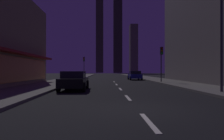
# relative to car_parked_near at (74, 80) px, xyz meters

# --- Properties ---
(ground_plane) EXTENTS (78.00, 136.00, 0.10)m
(ground_plane) POSITION_rel_car_parked_near_xyz_m (3.60, 24.39, -0.79)
(ground_plane) COLOR black
(sidewalk_right) EXTENTS (4.00, 76.00, 0.15)m
(sidewalk_right) POSITION_rel_car_parked_near_xyz_m (10.60, 24.39, -0.67)
(sidewalk_right) COLOR #605E59
(sidewalk_right) RESTS_ON ground
(sidewalk_left) EXTENTS (4.00, 76.00, 0.15)m
(sidewalk_left) POSITION_rel_car_parked_near_xyz_m (-3.40, 24.39, -0.67)
(sidewalk_left) COLOR #605E59
(sidewalk_left) RESTS_ON ground
(lane_marking_center) EXTENTS (0.16, 23.00, 0.01)m
(lane_marking_center) POSITION_rel_car_parked_near_xyz_m (3.60, 0.79, -0.73)
(lane_marking_center) COLOR silver
(lane_marking_center) RESTS_ON ground
(skyscraper_distant_tall) EXTENTS (5.06, 7.77, 64.48)m
(skyscraper_distant_tall) POSITION_rel_car_parked_near_xyz_m (-1.02, 125.57, 31.50)
(skyscraper_distant_tall) COLOR #413E31
(skyscraper_distant_tall) RESTS_ON ground
(skyscraper_distant_mid) EXTENTS (5.20, 6.46, 65.60)m
(skyscraper_distant_mid) POSITION_rel_car_parked_near_xyz_m (10.56, 108.73, 32.06)
(skyscraper_distant_mid) COLOR #353227
(skyscraper_distant_mid) RESTS_ON ground
(skyscraper_distant_short) EXTENTS (5.68, 8.01, 35.76)m
(skyscraper_distant_short) POSITION_rel_car_parked_near_xyz_m (24.15, 134.18, 17.14)
(skyscraper_distant_short) COLOR #5F5A47
(skyscraper_distant_short) RESTS_ON ground
(car_parked_near) EXTENTS (1.98, 4.24, 1.45)m
(car_parked_near) POSITION_rel_car_parked_near_xyz_m (0.00, 0.00, 0.00)
(car_parked_near) COLOR black
(car_parked_near) RESTS_ON ground
(car_parked_far) EXTENTS (1.98, 4.24, 1.45)m
(car_parked_far) POSITION_rel_car_parked_near_xyz_m (7.20, 16.72, 0.00)
(car_parked_far) COLOR navy
(car_parked_far) RESTS_ON ground
(fire_hydrant_far_left) EXTENTS (0.42, 0.30, 0.65)m
(fire_hydrant_far_left) POSITION_rel_car_parked_near_xyz_m (-2.30, 10.88, -0.29)
(fire_hydrant_far_left) COLOR gold
(fire_hydrant_far_left) RESTS_ON sidewalk_left
(traffic_light_near_right) EXTENTS (0.32, 0.48, 4.20)m
(traffic_light_near_right) POSITION_rel_car_parked_near_xyz_m (9.10, 8.23, 2.45)
(traffic_light_near_right) COLOR #2D2D2D
(traffic_light_near_right) RESTS_ON sidewalk_right
(traffic_light_far_left) EXTENTS (0.32, 0.48, 4.20)m
(traffic_light_far_left) POSITION_rel_car_parked_near_xyz_m (-1.90, 26.15, 2.45)
(traffic_light_far_left) COLOR #2D2D2D
(traffic_light_far_left) RESTS_ON sidewalk_left
(street_lamp_right) EXTENTS (1.96, 0.56, 6.58)m
(street_lamp_right) POSITION_rel_car_parked_near_xyz_m (8.98, -2.85, 4.33)
(street_lamp_right) COLOR #38383D
(street_lamp_right) RESTS_ON sidewalk_right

